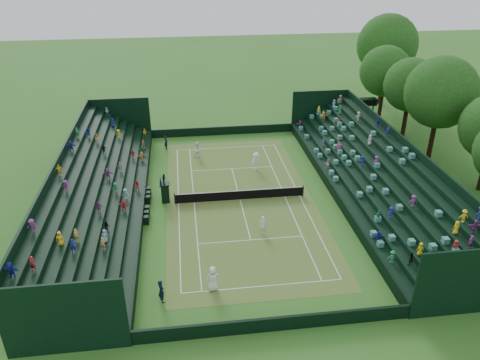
{
  "coord_description": "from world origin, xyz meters",
  "views": [
    {
      "loc": [
        -4.73,
        -36.17,
        20.85
      ],
      "look_at": [
        0.0,
        0.0,
        2.0
      ],
      "focal_mm": 35.0,
      "sensor_mm": 36.0,
      "label": 1
    }
  ],
  "objects_px": {
    "umpire_chair": "(165,190)",
    "player_near_east": "(263,225)",
    "tennis_net": "(240,195)",
    "player_far_west": "(198,150)",
    "player_near_west": "(213,279)",
    "player_far_east": "(256,161)"
  },
  "relations": [
    {
      "from": "player_near_west",
      "to": "player_near_east",
      "type": "height_order",
      "value": "player_near_west"
    },
    {
      "from": "player_far_west",
      "to": "player_far_east",
      "type": "height_order",
      "value": "player_far_east"
    },
    {
      "from": "player_near_west",
      "to": "player_near_east",
      "type": "distance_m",
      "value": 7.58
    },
    {
      "from": "tennis_net",
      "to": "player_far_west",
      "type": "relative_size",
      "value": 6.48
    },
    {
      "from": "tennis_net",
      "to": "player_near_west",
      "type": "height_order",
      "value": "player_near_west"
    },
    {
      "from": "tennis_net",
      "to": "umpire_chair",
      "type": "height_order",
      "value": "umpire_chair"
    },
    {
      "from": "umpire_chair",
      "to": "player_near_east",
      "type": "distance_m",
      "value": 9.81
    },
    {
      "from": "player_near_west",
      "to": "player_near_east",
      "type": "relative_size",
      "value": 1.13
    },
    {
      "from": "tennis_net",
      "to": "player_far_west",
      "type": "height_order",
      "value": "player_far_west"
    },
    {
      "from": "tennis_net",
      "to": "player_far_west",
      "type": "distance_m",
      "value": 10.11
    },
    {
      "from": "player_far_west",
      "to": "tennis_net",
      "type": "bearing_deg",
      "value": -58.28
    },
    {
      "from": "player_far_west",
      "to": "umpire_chair",
      "type": "bearing_deg",
      "value": -97.45
    },
    {
      "from": "player_near_east",
      "to": "player_far_west",
      "type": "xyz_separation_m",
      "value": [
        -4.33,
        15.15,
        0.1
      ]
    },
    {
      "from": "tennis_net",
      "to": "umpire_chair",
      "type": "relative_size",
      "value": 4.25
    },
    {
      "from": "player_far_west",
      "to": "player_near_west",
      "type": "bearing_deg",
      "value": -77.37
    },
    {
      "from": "player_near_west",
      "to": "tennis_net",
      "type": "bearing_deg",
      "value": -104.83
    },
    {
      "from": "umpire_chair",
      "to": "player_near_west",
      "type": "bearing_deg",
      "value": -75.12
    },
    {
      "from": "umpire_chair",
      "to": "player_far_west",
      "type": "height_order",
      "value": "umpire_chair"
    },
    {
      "from": "tennis_net",
      "to": "player_far_east",
      "type": "distance_m",
      "value": 6.44
    },
    {
      "from": "player_near_west",
      "to": "player_near_east",
      "type": "bearing_deg",
      "value": -124.48
    },
    {
      "from": "umpire_chair",
      "to": "player_far_east",
      "type": "height_order",
      "value": "umpire_chair"
    },
    {
      "from": "umpire_chair",
      "to": "player_far_east",
      "type": "xyz_separation_m",
      "value": [
        9.02,
        5.44,
        -0.24
      ]
    }
  ]
}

